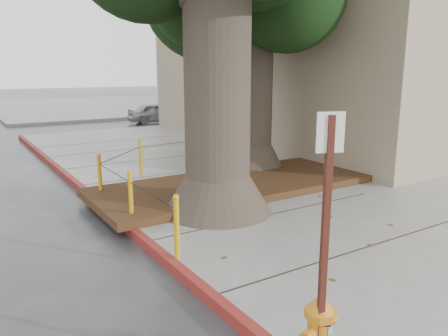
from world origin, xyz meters
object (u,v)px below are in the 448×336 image
(car_red, at_px, (211,108))
(fire_hydrant, at_px, (320,332))
(signpost, at_px, (325,235))
(car_silver, at_px, (157,113))

(car_red, bearing_deg, fire_hydrant, 150.35)
(fire_hydrant, height_order, signpost, signpost)
(signpost, height_order, car_red, signpost)
(signpost, relative_size, car_red, 0.58)
(fire_hydrant, relative_size, signpost, 0.33)
(fire_hydrant, height_order, car_red, car_red)
(car_silver, bearing_deg, signpost, 167.66)
(fire_hydrant, distance_m, car_red, 22.11)
(signpost, distance_m, car_silver, 20.65)
(fire_hydrant, bearing_deg, car_red, 48.76)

